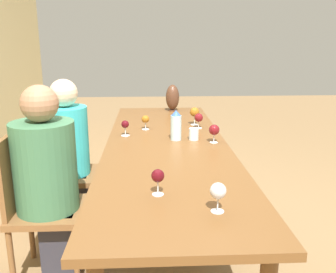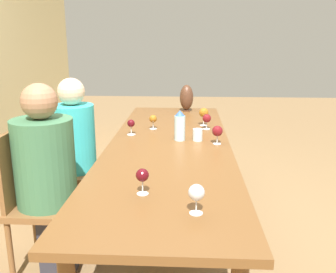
# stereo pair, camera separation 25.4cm
# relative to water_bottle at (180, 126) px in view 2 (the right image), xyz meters

# --- Properties ---
(ground_plane) EXTENTS (14.00, 14.00, 0.00)m
(ground_plane) POSITION_rel_water_bottle_xyz_m (-0.12, 0.07, -0.86)
(ground_plane) COLOR olive
(dining_table) EXTENTS (2.87, 0.88, 0.74)m
(dining_table) POSITION_rel_water_bottle_xyz_m (-0.12, 0.07, -0.18)
(dining_table) COLOR brown
(dining_table) RESTS_ON ground_plane
(water_bottle) EXTENTS (0.08, 0.08, 0.23)m
(water_bottle) POSITION_rel_water_bottle_xyz_m (0.00, 0.00, 0.00)
(water_bottle) COLOR #ADCCD6
(water_bottle) RESTS_ON dining_table
(water_tumbler) EXTENTS (0.07, 0.07, 0.09)m
(water_tumbler) POSITION_rel_water_bottle_xyz_m (-0.01, -0.13, -0.07)
(water_tumbler) COLOR silver
(water_tumbler) RESTS_ON dining_table
(vase) EXTENTS (0.14, 0.14, 0.28)m
(vase) POSITION_rel_water_bottle_xyz_m (1.13, -0.04, 0.03)
(vase) COLOR #4C2D1E
(vase) RESTS_ON dining_table
(wine_glass_0) EXTENTS (0.08, 0.08, 0.16)m
(wine_glass_0) POSITION_rel_water_bottle_xyz_m (0.49, -0.20, 0.00)
(wine_glass_0) COLOR silver
(wine_glass_0) RESTS_ON dining_table
(wine_glass_1) EXTENTS (0.07, 0.07, 0.12)m
(wine_glass_1) POSITION_rel_water_bottle_xyz_m (0.34, 0.23, -0.03)
(wine_glass_1) COLOR silver
(wine_glass_1) RESTS_ON dining_table
(wine_glass_2) EXTENTS (0.07, 0.07, 0.13)m
(wine_glass_2) POSITION_rel_water_bottle_xyz_m (0.36, -0.22, -0.02)
(wine_glass_2) COLOR silver
(wine_glass_2) RESTS_ON dining_table
(wine_glass_3) EXTENTS (0.07, 0.07, 0.14)m
(wine_glass_3) POSITION_rel_water_bottle_xyz_m (-1.21, -0.10, -0.01)
(wine_glass_3) COLOR silver
(wine_glass_3) RESTS_ON dining_table
(wine_glass_4) EXTENTS (0.07, 0.07, 0.12)m
(wine_glass_4) POSITION_rel_water_bottle_xyz_m (0.14, 0.39, -0.02)
(wine_glass_4) COLOR silver
(wine_glass_4) RESTS_ON dining_table
(wine_glass_5) EXTENTS (0.07, 0.07, 0.13)m
(wine_glass_5) POSITION_rel_water_bottle_xyz_m (-1.01, 0.16, -0.02)
(wine_glass_5) COLOR silver
(wine_glass_5) RESTS_ON dining_table
(wine_glass_6) EXTENTS (0.08, 0.08, 0.14)m
(wine_glass_6) POSITION_rel_water_bottle_xyz_m (-0.09, -0.27, -0.02)
(wine_glass_6) COLOR silver
(wine_glass_6) RESTS_ON dining_table
(chair_near) EXTENTS (0.44, 0.44, 0.94)m
(chair_near) POSITION_rel_water_bottle_xyz_m (-0.54, 0.91, -0.35)
(chair_near) COLOR brown
(chair_near) RESTS_ON ground_plane
(chair_far) EXTENTS (0.44, 0.44, 0.94)m
(chair_far) POSITION_rel_water_bottle_xyz_m (0.08, 0.91, -0.35)
(chair_far) COLOR brown
(chair_far) RESTS_ON ground_plane
(person_near) EXTENTS (0.38, 0.38, 1.23)m
(person_near) POSITION_rel_water_bottle_xyz_m (-0.54, 0.82, -0.20)
(person_near) COLOR #2D2D38
(person_near) RESTS_ON ground_plane
(person_far) EXTENTS (0.33, 0.33, 1.20)m
(person_far) POSITION_rel_water_bottle_xyz_m (0.08, 0.82, -0.21)
(person_far) COLOR #2D2D38
(person_far) RESTS_ON ground_plane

